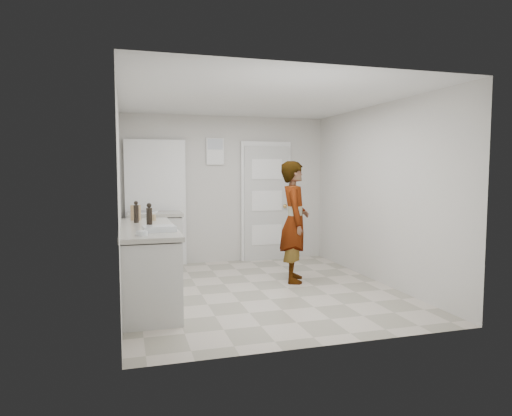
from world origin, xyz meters
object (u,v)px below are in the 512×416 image
object	(u,v)px
cake_mix_box	(136,213)
oil_cruet_b	(136,212)
baking_dish	(159,229)
egg_bowl	(142,233)
oil_cruet_a	(149,215)
person	(294,222)
spice_jar	(154,218)

from	to	relation	value
cake_mix_box	oil_cruet_b	world-z (taller)	oil_cruet_b
baking_dish	egg_bowl	world-z (taller)	baking_dish
cake_mix_box	oil_cruet_a	size ratio (longest dim) A/B	0.73
baking_dish	person	bearing A→B (deg)	27.20
cake_mix_box	baking_dish	xyz separation A→B (m)	(0.21, -1.18, -0.07)
oil_cruet_a	baking_dish	xyz separation A→B (m)	(0.07, -0.53, -0.10)
cake_mix_box	spice_jar	world-z (taller)	cake_mix_box
cake_mix_box	baking_dish	world-z (taller)	cake_mix_box
person	egg_bowl	distance (m)	2.50
spice_jar	egg_bowl	size ratio (longest dim) A/B	0.66
spice_jar	baking_dish	xyz separation A→B (m)	(-0.01, -1.07, -0.01)
spice_jar	oil_cruet_b	size ratio (longest dim) A/B	0.29
spice_jar	oil_cruet_b	bearing A→B (deg)	-142.60
person	oil_cruet_a	world-z (taller)	person
person	oil_cruet_a	distance (m)	2.10
person	cake_mix_box	xyz separation A→B (m)	(-2.17, 0.17, 0.17)
baking_dish	egg_bowl	bearing A→B (deg)	-126.49
spice_jar	egg_bowl	bearing A→B (deg)	-98.80
oil_cruet_b	egg_bowl	distance (m)	1.16
cake_mix_box	oil_cruet_b	xyz separation A→B (m)	(-0.00, -0.28, 0.03)
oil_cruet_a	egg_bowl	xyz separation A→B (m)	(-0.12, -0.78, -0.11)
cake_mix_box	oil_cruet_a	distance (m)	0.67
cake_mix_box	oil_cruet_b	size ratio (longest dim) A/B	0.72
oil_cruet_b	egg_bowl	size ratio (longest dim) A/B	2.31
spice_jar	egg_bowl	xyz separation A→B (m)	(-0.21, -1.33, -0.02)
cake_mix_box	egg_bowl	distance (m)	1.44
person	oil_cruet_a	xyz separation A→B (m)	(-2.03, -0.48, 0.20)
spice_jar	baking_dish	world-z (taller)	spice_jar
egg_bowl	oil_cruet_a	bearing A→B (deg)	81.44
spice_jar	oil_cruet_a	size ratio (longest dim) A/B	0.29
cake_mix_box	baking_dish	distance (m)	1.20
person	egg_bowl	world-z (taller)	person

